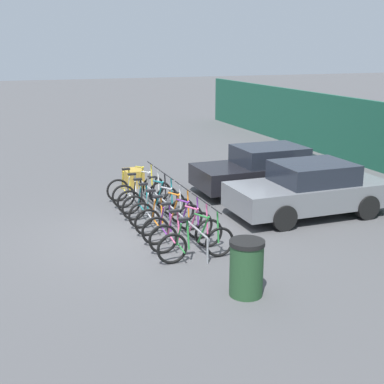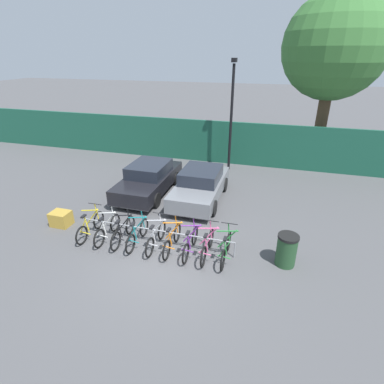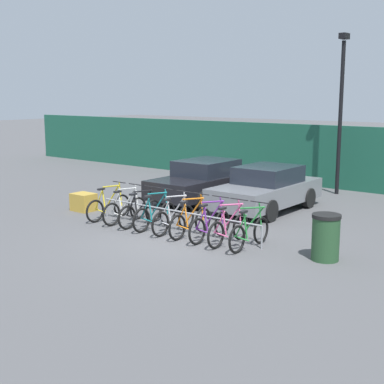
% 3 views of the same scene
% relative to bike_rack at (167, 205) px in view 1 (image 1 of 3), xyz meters
% --- Properties ---
extents(ground_plane, '(120.00, 120.00, 0.00)m').
position_rel_bike_rack_xyz_m(ground_plane, '(0.60, -0.68, -0.50)').
color(ground_plane, '#4C4C4F').
extents(bike_rack, '(5.36, 0.04, 0.57)m').
position_rel_bike_rack_xyz_m(bike_rack, '(0.00, 0.00, 0.00)').
color(bike_rack, gray).
rests_on(bike_rack, ground).
extents(bicycle_yellow, '(0.68, 1.71, 1.05)m').
position_rel_bike_rack_xyz_m(bicycle_yellow, '(-2.41, -0.15, -0.13)').
color(bicycle_yellow, black).
rests_on(bicycle_yellow, ground).
extents(bicycle_white, '(0.68, 1.71, 1.05)m').
position_rel_bike_rack_xyz_m(bicycle_white, '(-1.74, -0.15, -0.13)').
color(bicycle_white, black).
rests_on(bicycle_white, ground).
extents(bicycle_black, '(0.68, 1.71, 1.05)m').
position_rel_bike_rack_xyz_m(bicycle_black, '(-1.14, -0.15, -0.13)').
color(bicycle_black, black).
rests_on(bicycle_black, ground).
extents(bicycle_teal, '(0.68, 1.71, 1.05)m').
position_rel_bike_rack_xyz_m(bicycle_teal, '(-0.60, -0.15, -0.13)').
color(bicycle_teal, black).
rests_on(bicycle_teal, ground).
extents(bicycle_silver, '(0.68, 1.71, 1.05)m').
position_rel_bike_rack_xyz_m(bicycle_silver, '(0.07, -0.15, -0.13)').
color(bicycle_silver, black).
rests_on(bicycle_silver, ground).
extents(bicycle_orange, '(0.68, 1.71, 1.05)m').
position_rel_bike_rack_xyz_m(bicycle_orange, '(0.63, -0.15, -0.13)').
color(bicycle_orange, black).
rests_on(bicycle_orange, ground).
extents(bicycle_purple, '(0.68, 1.71, 1.05)m').
position_rel_bike_rack_xyz_m(bicycle_purple, '(1.26, -0.15, -0.13)').
color(bicycle_purple, black).
rests_on(bicycle_purple, ground).
extents(bicycle_pink, '(0.68, 1.71, 1.05)m').
position_rel_bike_rack_xyz_m(bicycle_pink, '(1.81, -0.15, -0.13)').
color(bicycle_pink, black).
rests_on(bicycle_pink, ground).
extents(bicycle_green, '(0.68, 1.71, 1.05)m').
position_rel_bike_rack_xyz_m(bicycle_green, '(2.41, -0.15, -0.13)').
color(bicycle_green, black).
rests_on(bicycle_green, ground).
extents(car_black, '(1.91, 4.32, 1.40)m').
position_rel_bike_rack_xyz_m(car_black, '(-1.87, 3.79, 0.19)').
color(car_black, black).
rests_on(car_black, ground).
extents(car_grey, '(1.91, 4.19, 1.40)m').
position_rel_bike_rack_xyz_m(car_grey, '(0.57, 3.73, 0.19)').
color(car_grey, slate).
rests_on(car_grey, ground).
extents(trash_bin, '(0.63, 0.63, 1.03)m').
position_rel_bike_rack_xyz_m(trash_bin, '(4.20, 0.11, 0.02)').
color(trash_bin, '#234728').
rests_on(trash_bin, ground).
extents(cargo_crate, '(0.70, 0.56, 0.55)m').
position_rel_bike_rack_xyz_m(cargo_crate, '(-3.89, 0.16, -0.23)').
color(cargo_crate, '#B28C33').
rests_on(cargo_crate, ground).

